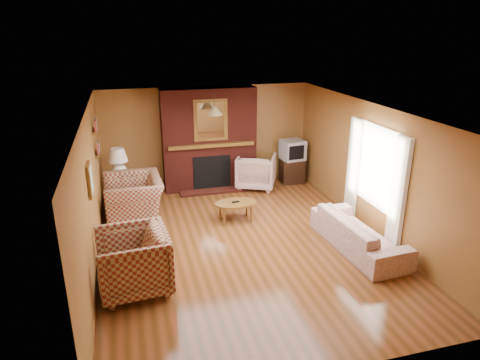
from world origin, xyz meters
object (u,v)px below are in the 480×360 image
object	(u,v)px
table_lamp	(118,162)
tv_stand	(292,170)
coffee_table	(236,205)
crt_tv	(293,150)
floral_sofa	(359,233)
plaid_loveseat	(134,197)
fireplace	(209,140)
plaid_armchair	(133,261)
side_table	(121,191)
floral_armchair	(256,171)

from	to	relation	value
table_lamp	tv_stand	xyz separation A→B (m)	(4.15, 0.35, -0.67)
coffee_table	crt_tv	distance (m)	2.72
floral_sofa	crt_tv	size ratio (longest dim) A/B	3.54
plaid_loveseat	table_lamp	distance (m)	0.97
fireplace	plaid_armchair	xyz separation A→B (m)	(-1.95, -3.97, -0.71)
tv_stand	plaid_loveseat	bearing A→B (deg)	-160.25
floral_sofa	tv_stand	distance (m)	3.54
table_lamp	crt_tv	world-z (taller)	table_lamp
coffee_table	table_lamp	xyz separation A→B (m)	(-2.21, 1.50, 0.63)
floral_sofa	side_table	xyz separation A→B (m)	(-4.00, 3.19, -0.01)
side_table	plaid_armchair	bearing A→B (deg)	-87.50
plaid_loveseat	plaid_armchair	size ratio (longest dim) A/B	1.25
plaid_loveseat	coffee_table	xyz separation A→B (m)	(1.96, -0.74, -0.07)
fireplace	floral_sofa	world-z (taller)	fireplace
coffee_table	fireplace	bearing A→B (deg)	93.10
fireplace	side_table	bearing A→B (deg)	-165.71
side_table	crt_tv	xyz separation A→B (m)	(4.15, 0.34, 0.54)
fireplace	floral_sofa	xyz separation A→B (m)	(1.90, -3.72, -0.88)
plaid_loveseat	side_table	distance (m)	0.81
fireplace	plaid_loveseat	size ratio (longest dim) A/B	1.86
floral_sofa	tv_stand	bearing A→B (deg)	-6.09
floral_armchair	tv_stand	size ratio (longest dim) A/B	1.53
plaid_loveseat	coffee_table	size ratio (longest dim) A/B	1.52
coffee_table	table_lamp	bearing A→B (deg)	145.84
floral_sofa	crt_tv	xyz separation A→B (m)	(0.15, 3.53, 0.54)
coffee_table	tv_stand	bearing A→B (deg)	43.63
plaid_loveseat	plaid_armchair	world-z (taller)	plaid_armchair
plaid_armchair	crt_tv	size ratio (longest dim) A/B	1.77
table_lamp	fireplace	bearing A→B (deg)	14.29
fireplace	table_lamp	world-z (taller)	fireplace
side_table	crt_tv	distance (m)	4.20
floral_armchair	coffee_table	size ratio (longest dim) A/B	1.07
table_lamp	coffee_table	bearing A→B (deg)	-34.16
plaid_loveseat	floral_sofa	world-z (taller)	plaid_loveseat
floral_sofa	side_table	bearing A→B (deg)	47.76
floral_armchair	table_lamp	world-z (taller)	table_lamp
plaid_armchair	plaid_loveseat	bearing A→B (deg)	173.19
tv_stand	plaid_armchair	bearing A→B (deg)	-132.70
plaid_loveseat	coffee_table	bearing A→B (deg)	67.04
plaid_loveseat	table_lamp	xyz separation A→B (m)	(-0.25, 0.76, 0.55)
floral_sofa	crt_tv	distance (m)	3.58
side_table	crt_tv	bearing A→B (deg)	4.74
plaid_loveseat	fireplace	bearing A→B (deg)	122.70
floral_armchair	crt_tv	size ratio (longest dim) A/B	1.55
floral_sofa	coffee_table	world-z (taller)	floral_sofa
fireplace	side_table	world-z (taller)	fireplace
fireplace	floral_armchair	bearing A→B (deg)	-16.86
plaid_loveseat	tv_stand	bearing A→B (deg)	103.61
plaid_armchair	tv_stand	distance (m)	5.51
plaid_loveseat	floral_armchair	world-z (taller)	plaid_loveseat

